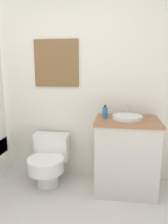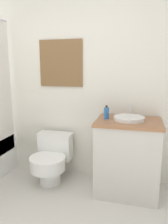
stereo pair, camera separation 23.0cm
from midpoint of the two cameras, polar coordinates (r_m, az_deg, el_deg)
The scene contains 5 objects.
wall_back at distance 2.84m, azimuth -10.40°, elevation 8.38°, with size 3.58×0.07×2.50m.
toilet at distance 2.77m, azimuth -11.65°, elevation -12.20°, with size 0.44×0.57×0.58m.
vanity at distance 2.56m, azimuth 8.35°, elevation -11.09°, with size 0.70×0.56×0.84m.
sink at distance 2.45m, azimuth 8.65°, elevation -1.37°, with size 0.34×0.37×0.13m.
soap_bottle at distance 2.45m, azimuth 2.86°, elevation -0.16°, with size 0.06×0.06×0.15m.
Camera 1 is at (0.81, -0.87, 1.40)m, focal length 35.00 mm.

